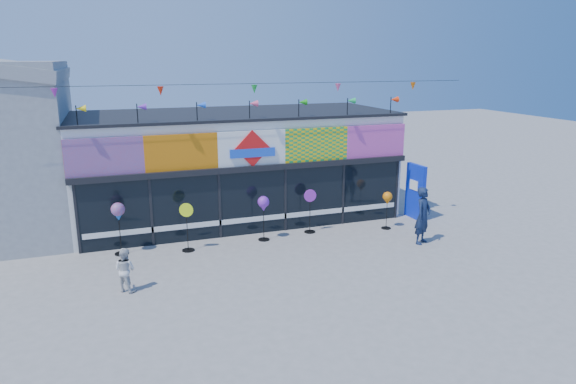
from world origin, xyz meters
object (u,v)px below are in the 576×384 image
spinner_0 (118,213)px  adult_man (423,216)px  blue_sign (415,191)px  spinner_1 (187,226)px  child (125,270)px  spinner_2 (263,205)px  spinner_4 (387,199)px  spinner_3 (310,210)px

spinner_0 → adult_man: (9.67, -2.32, -0.40)m
blue_sign → spinner_1: bearing=-179.2°
spinner_0 → spinner_1: 2.17m
spinner_0 → child: spinner_0 is taller
spinner_2 → child: (-4.67, -2.62, -0.64)m
spinner_1 → spinner_4: 7.26m
blue_sign → child: bearing=-167.5°
spinner_3 → child: (-6.47, -2.86, -0.23)m
spinner_1 → spinner_2: 2.67m
blue_sign → child: blue_sign is taller
blue_sign → child: (-10.98, -3.09, -0.47)m
blue_sign → spinner_3: 4.52m
blue_sign → child: 11.42m
blue_sign → spinner_4: 1.86m
spinner_4 → child: spinner_4 is taller
spinner_2 → adult_man: adult_man is taller
spinner_3 → spinner_4: 2.89m
spinner_0 → child: 2.97m
blue_sign → spinner_1: blue_sign is taller
spinner_4 → adult_man: 1.80m
spinner_0 → spinner_4: size_ratio=1.23×
spinner_1 → child: size_ratio=1.32×
adult_man → child: size_ratio=1.59×
spinner_4 → adult_man: adult_man is taller
spinner_1 → spinner_2: spinner_1 is taller
adult_man → child: (-9.64, -0.55, -0.36)m
adult_man → child: adult_man is taller
spinner_0 → spinner_2: bearing=-3.0°
spinner_1 → spinner_3: (4.44, 0.39, -0.01)m
spinner_3 → spinner_2: bearing=-172.7°
spinner_4 → spinner_0: bearing=176.6°
blue_sign → spinner_3: size_ratio=1.35×
blue_sign → spinner_1: 8.97m
spinner_4 → child: (-9.30, -2.31, -0.51)m
spinner_1 → adult_man: size_ratio=0.83×
spinner_2 → spinner_4: size_ratio=1.12×
blue_sign → spinner_2: 6.34m
blue_sign → adult_man: blue_sign is taller
child → spinner_1: bearing=-88.1°
blue_sign → adult_man: bearing=-121.0°
blue_sign → child: size_ratio=1.76×
blue_sign → spinner_0: blue_sign is taller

